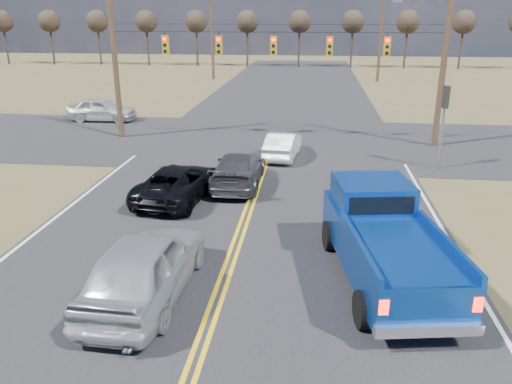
# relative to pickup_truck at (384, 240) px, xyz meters

# --- Properties ---
(ground) EXTENTS (160.00, 160.00, 0.00)m
(ground) POSITION_rel_pickup_truck_xyz_m (-4.33, -2.70, -1.15)
(ground) COLOR brown
(ground) RESTS_ON ground
(road_main) EXTENTS (14.00, 120.00, 0.02)m
(road_main) POSITION_rel_pickup_truck_xyz_m (-4.33, 7.30, -1.15)
(road_main) COLOR #28282B
(road_main) RESTS_ON ground
(road_cross) EXTENTS (120.00, 12.00, 0.02)m
(road_cross) POSITION_rel_pickup_truck_xyz_m (-4.33, 15.30, -1.15)
(road_cross) COLOR #28282B
(road_cross) RESTS_ON ground
(signal_gantry) EXTENTS (19.60, 4.83, 10.00)m
(signal_gantry) POSITION_rel_pickup_truck_xyz_m (-3.83, 15.09, 3.91)
(signal_gantry) COLOR #473323
(signal_gantry) RESTS_ON ground
(utility_poles) EXTENTS (19.60, 58.32, 10.00)m
(utility_poles) POSITION_rel_pickup_truck_xyz_m (-4.33, 14.30, 4.08)
(utility_poles) COLOR #473323
(utility_poles) RESTS_ON ground
(treeline) EXTENTS (87.00, 117.80, 7.40)m
(treeline) POSITION_rel_pickup_truck_xyz_m (-4.33, 24.27, 4.55)
(treeline) COLOR #33261C
(treeline) RESTS_ON ground
(pickup_truck) EXTENTS (3.36, 6.62, 2.37)m
(pickup_truck) POSITION_rel_pickup_truck_xyz_m (0.00, 0.00, 0.00)
(pickup_truck) COLOR black
(pickup_truck) RESTS_ON ground
(silver_suv) EXTENTS (2.30, 5.31, 1.78)m
(silver_suv) POSITION_rel_pickup_truck_xyz_m (-6.17, -1.71, -0.26)
(silver_suv) COLOR #AEB1B7
(silver_suv) RESTS_ON ground
(black_suv) EXTENTS (2.88, 5.16, 1.36)m
(black_suv) POSITION_rel_pickup_truck_xyz_m (-7.23, 5.48, -0.47)
(black_suv) COLOR black
(black_suv) RESTS_ON ground
(white_car_queue) EXTENTS (1.81, 4.12, 1.32)m
(white_car_queue) POSITION_rel_pickup_truck_xyz_m (-3.53, 12.00, -0.49)
(white_car_queue) COLOR white
(white_car_queue) RESTS_ON ground
(dgrey_car_queue) EXTENTS (1.98, 4.85, 1.40)m
(dgrey_car_queue) POSITION_rel_pickup_truck_xyz_m (-5.13, 7.39, -0.45)
(dgrey_car_queue) COLOR #3A393F
(dgrey_car_queue) RESTS_ON ground
(cross_car_west) EXTENTS (1.85, 4.60, 1.57)m
(cross_car_west) POSITION_rel_pickup_truck_xyz_m (-16.34, 19.68, -0.37)
(cross_car_west) COLOR #BDBDBD
(cross_car_west) RESTS_ON ground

